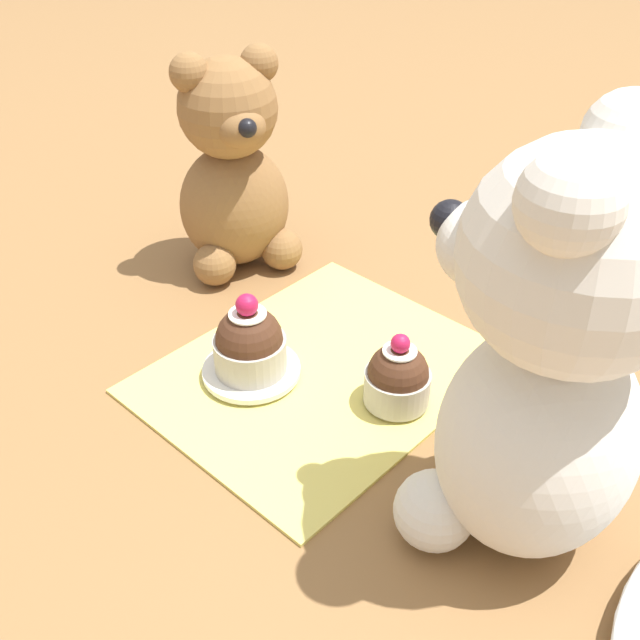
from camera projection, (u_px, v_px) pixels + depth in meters
name	position (u px, v px, depth m)	size (l,w,h in m)	color
ground_plane	(320.00, 374.00, 0.63)	(4.00, 4.00, 0.00)	olive
knitted_placemat	(320.00, 371.00, 0.62)	(0.27, 0.22, 0.01)	#E0D166
teddy_bear_cream	(548.00, 360.00, 0.42)	(0.15, 0.15, 0.28)	silver
teddy_bear_tan	(233.00, 171.00, 0.72)	(0.14, 0.13, 0.21)	olive
cupcake_near_cream_bear	(398.00, 378.00, 0.58)	(0.05, 0.05, 0.06)	#B2ADA3
saucer_plate	(251.00, 370.00, 0.62)	(0.08, 0.08, 0.01)	white
cupcake_near_tan_bear	(250.00, 344.00, 0.60)	(0.06, 0.06, 0.07)	#B2ADA3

